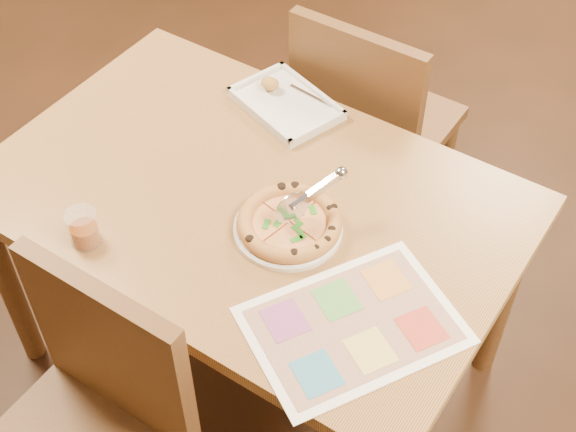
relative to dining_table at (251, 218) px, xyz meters
The scene contains 9 objects.
dining_table is the anchor object (origin of this frame).
chair_near 0.61m from the dining_table, 90.00° to the right, with size 0.42×0.42×0.47m.
chair_far 0.61m from the dining_table, 90.00° to the left, with size 0.42×0.42×0.47m.
plate 0.18m from the dining_table, 17.82° to the right, with size 0.26×0.26×0.01m, color white.
pizza 0.19m from the dining_table, 16.59° to the right, with size 0.25×0.25×0.04m.
pizza_cutter 0.24m from the dining_table, ahead, with size 0.09×0.16×0.10m.
appetizer_tray 0.36m from the dining_table, 109.50° to the left, with size 0.33×0.27×0.05m.
glass_tumbler 0.42m from the dining_table, 124.28° to the right, with size 0.07×0.07×0.09m.
menu 0.46m from the dining_table, 25.62° to the right, with size 0.31×0.44×0.01m, color white.
Camera 1 is at (0.84, -1.09, 2.12)m, focal length 50.00 mm.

